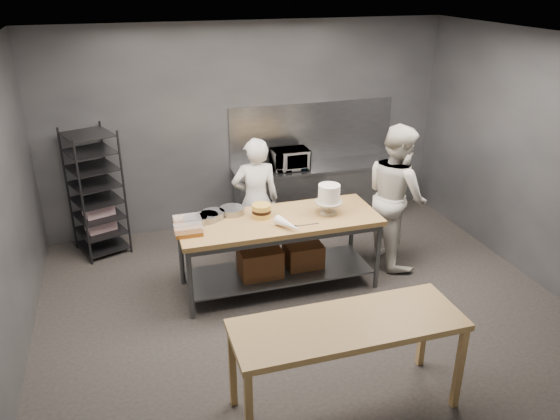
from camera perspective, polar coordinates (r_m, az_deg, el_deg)
name	(u,v)px	position (r m, az deg, el deg)	size (l,w,h in m)	color
ground	(302,303)	(6.56, 2.34, -9.74)	(6.00, 6.00, 0.00)	black
back_wall	(248,127)	(8.15, -3.31, 8.66)	(6.00, 0.04, 3.00)	#4C4F54
work_table	(279,244)	(6.63, -0.14, -3.61)	(2.40, 0.90, 0.92)	olive
near_counter	(348,331)	(4.78, 7.10, -12.40)	(2.00, 0.70, 0.90)	olive
back_counter	(318,193)	(8.48, 3.95, 1.77)	(2.60, 0.60, 0.90)	slate
splashback_panel	(312,132)	(8.45, 3.40, 8.16)	(2.60, 0.02, 0.90)	slate
speed_rack	(96,194)	(7.77, -18.66, 1.63)	(0.79, 0.82, 1.75)	black
chef_behind	(256,200)	(7.17, -2.56, 1.00)	(0.62, 0.41, 1.70)	silver
chef_right	(396,196)	(7.23, 12.04, 1.49)	(0.92, 0.71, 1.89)	silver
microwave	(290,159)	(8.13, 1.05, 5.34)	(0.54, 0.37, 0.30)	black
frosted_cake_stand	(329,195)	(6.54, 5.14, 1.53)	(0.34, 0.34, 0.37)	#B3A98F
layer_cake	(262,211)	(6.48, -1.95, -0.08)	(0.23, 0.23, 0.16)	#E5C748
cake_pans	(213,215)	(6.51, -7.04, -0.57)	(0.76, 0.44, 0.07)	gray
piping_bag	(289,225)	(6.17, 0.92, -1.58)	(0.12, 0.12, 0.38)	white
offset_spatula	(300,226)	(6.28, 2.10, -1.63)	(0.36, 0.02, 0.02)	slate
pastry_clamshells	(188,226)	(6.25, -9.62, -1.61)	(0.33, 0.45, 0.11)	#A76A21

